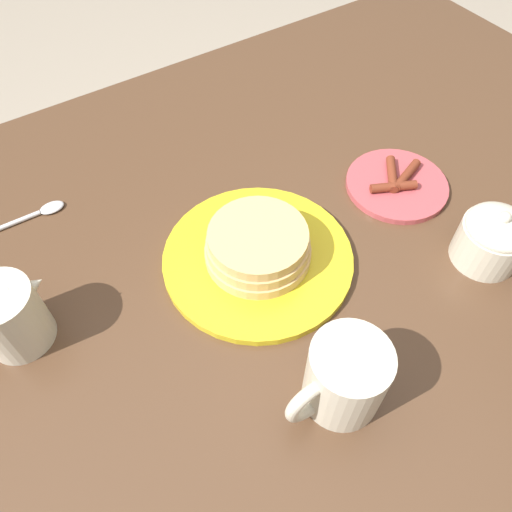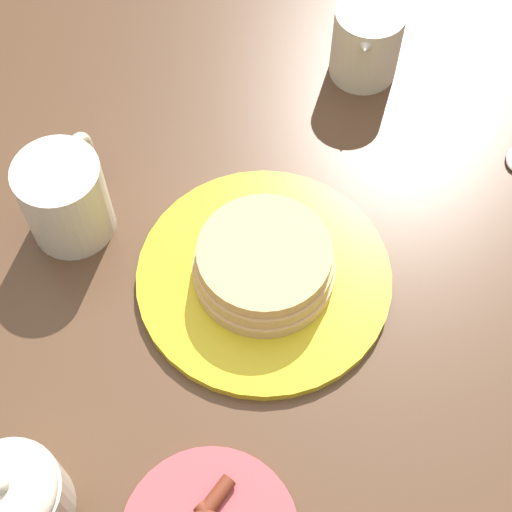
{
  "view_description": "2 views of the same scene",
  "coord_description": "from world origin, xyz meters",
  "px_view_note": "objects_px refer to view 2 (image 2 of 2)",
  "views": [
    {
      "loc": [
        0.23,
        0.33,
        1.31
      ],
      "look_at": [
        0.01,
        -0.01,
        0.78
      ],
      "focal_mm": 35.0,
      "sensor_mm": 36.0,
      "label": 1
    },
    {
      "loc": [
        -0.38,
        -0.09,
        1.47
      ],
      "look_at": [
        0.01,
        -0.01,
        0.78
      ],
      "focal_mm": 55.0,
      "sensor_mm": 36.0,
      "label": 2
    }
  ],
  "objects_px": {
    "pancake_plate": "(264,272)",
    "creamer_pitcher": "(366,41)",
    "sugar_bowl": "(13,496)",
    "coffee_mug": "(66,196)"
  },
  "relations": [
    {
      "from": "creamer_pitcher",
      "to": "coffee_mug",
      "type": "bearing_deg",
      "value": 135.29
    },
    {
      "from": "sugar_bowl",
      "to": "creamer_pitcher",
      "type": "bearing_deg",
      "value": -21.63
    },
    {
      "from": "pancake_plate",
      "to": "coffee_mug",
      "type": "bearing_deg",
      "value": 81.27
    },
    {
      "from": "coffee_mug",
      "to": "creamer_pitcher",
      "type": "distance_m",
      "value": 0.4
    },
    {
      "from": "pancake_plate",
      "to": "sugar_bowl",
      "type": "xyz_separation_m",
      "value": [
        -0.27,
        0.17,
        0.02
      ]
    },
    {
      "from": "creamer_pitcher",
      "to": "sugar_bowl",
      "type": "bearing_deg",
      "value": 158.37
    },
    {
      "from": "pancake_plate",
      "to": "creamer_pitcher",
      "type": "xyz_separation_m",
      "value": [
        0.31,
        -0.06,
        0.03
      ]
    },
    {
      "from": "pancake_plate",
      "to": "sugar_bowl",
      "type": "relative_size",
      "value": 2.89
    },
    {
      "from": "creamer_pitcher",
      "to": "pancake_plate",
      "type": "bearing_deg",
      "value": 168.62
    },
    {
      "from": "creamer_pitcher",
      "to": "sugar_bowl",
      "type": "height_order",
      "value": "creamer_pitcher"
    }
  ]
}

